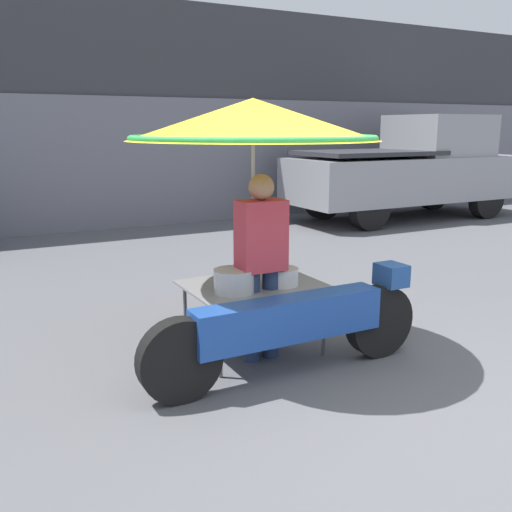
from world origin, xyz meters
TOP-DOWN VIEW (x-y plane):
  - ground_plane at (0.00, 0.00)m, footprint 36.00×36.00m
  - shopfront_building at (0.00, 8.74)m, footprint 28.00×2.06m
  - vendor_motorcycle_cart at (-0.38, 1.17)m, footprint 2.34×1.99m
  - vendor_person at (-0.41, 1.06)m, footprint 0.38×0.22m
  - pickup_truck at (5.83, 6.11)m, footprint 5.07×1.78m

SIDE VIEW (x-z plane):
  - ground_plane at x=0.00m, z-range 0.00..0.00m
  - vendor_person at x=-0.41m, z-range 0.08..1.59m
  - pickup_truck at x=5.83m, z-range -0.04..2.05m
  - vendor_motorcycle_cart at x=-0.38m, z-range 0.59..2.67m
  - shopfront_building at x=0.00m, z-range -0.01..4.13m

